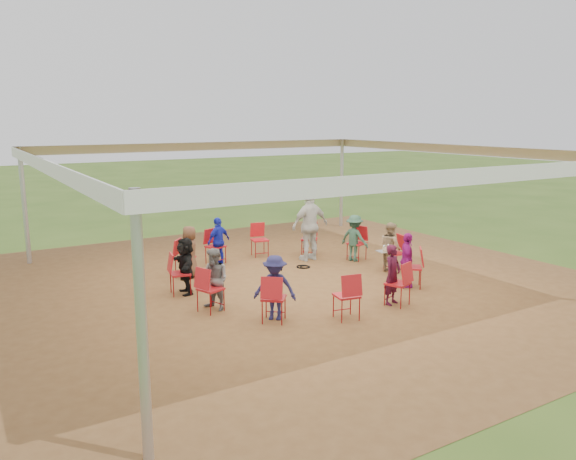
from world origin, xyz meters
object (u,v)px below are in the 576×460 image
chair_2 (309,239)px  person_seated_2 (309,234)px  chair_8 (274,298)px  person_seated_1 (354,238)px  chair_7 (210,289)px  chair_5 (185,258)px  person_seated_3 (219,241)px  person_seated_6 (215,280)px  chair_1 (357,244)px  laptop (385,249)px  chair_10 (398,284)px  standing_person (310,225)px  person_seated_5 (186,266)px  chair_9 (347,296)px  chair_4 (216,247)px  person_seated_4 (190,252)px  chair_11 (412,268)px  person_seated_0 (390,247)px  person_seated_8 (393,275)px  chair_0 (395,253)px  person_seated_7 (275,288)px  cable_coil (304,267)px  chair_3 (260,240)px  person_seated_9 (407,260)px  chair_6 (180,274)px

chair_2 → person_seated_2: size_ratio=0.74×
chair_8 → person_seated_1: person_seated_1 is taller
chair_2 → person_seated_2: 0.21m
chair_7 → chair_5: bearing=150.0°
person_seated_1 → person_seated_3: 3.53m
chair_5 → person_seated_6: (-0.36, -2.53, 0.17)m
chair_1 → person_seated_3: bearing=46.3°
chair_2 → laptop: chair_2 is taller
chair_10 → standing_person: 4.05m
person_seated_5 → chair_9: bearing=43.7°
chair_4 → person_seated_4: bearing=20.0°
chair_4 → chair_1: bearing=135.0°
chair_11 → laptop: size_ratio=2.49×
person_seated_0 → person_seated_8: (-1.62, -1.90, 0.00)m
chair_8 → standing_person: 4.71m
chair_0 → person_seated_4: size_ratio=0.74×
person_seated_7 → chair_11: bearing=43.7°
chair_0 → person_seated_1: 1.34m
chair_8 → person_seated_6: person_seated_6 is taller
person_seated_2 → person_seated_8: 4.33m
chair_9 → chair_11: bearing=30.0°
chair_10 → cable_coil: (-0.03, 3.42, -0.43)m
chair_7 → chair_3: bearing=120.0°
chair_11 → laptop: bearing=27.0°
chair_11 → person_seated_9: 0.21m
chair_2 → chair_5: 3.70m
chair_5 → person_seated_4: 0.21m
person_seated_2 → chair_6: bearing=59.2°
chair_4 → chair_11: (2.87, -4.17, 0.00)m
person_seated_3 → cable_coil: size_ratio=3.01×
chair_4 → standing_person: size_ratio=0.48×
chair_5 → laptop: 4.79m
chair_0 → cable_coil: (-1.72, 1.43, -0.43)m
chair_4 → chair_8: same height
chair_5 → chair_1: bearing=120.0°
chair_4 → person_seated_3: 0.21m
chair_6 → chair_9: size_ratio=1.00×
chair_10 → chair_11: same height
chair_1 → chair_5: (-4.46, 0.82, 0.00)m
chair_2 → chair_4: size_ratio=1.00×
person_seated_4 → standing_person: 3.32m
standing_person → chair_2: bearing=-124.0°
person_seated_7 → chair_2: bearing=90.0°
chair_10 → cable_coil: size_ratio=2.22×
chair_6 → chair_11: (4.57, -2.17, 0.00)m
chair_0 → person_seated_3: person_seated_3 is taller
chair_5 → person_seated_5: bearing=20.0°
person_seated_1 → person_seated_7: same height
chair_0 → chair_4: 4.53m
person_seated_3 → person_seated_6: same height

